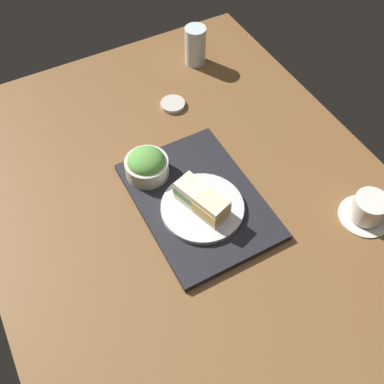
{
  "coord_description": "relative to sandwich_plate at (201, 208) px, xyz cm",
  "views": [
    {
      "loc": [
        53.38,
        -31.09,
        91.41
      ],
      "look_at": [
        -2.56,
        -0.89,
        5.0
      ],
      "focal_mm": 41.97,
      "sensor_mm": 36.0,
      "label": 1
    }
  ],
  "objects": [
    {
      "name": "drinking_glass",
      "position": [
        -52.23,
        26.8,
        3.69
      ],
      "size": [
        6.64,
        6.64,
        12.19
      ],
      "primitive_type": "cylinder",
      "color": "silver",
      "rests_on": "ground_plane"
    },
    {
      "name": "sandwich_plate",
      "position": [
        0.0,
        0.0,
        0.0
      ],
      "size": [
        20.1,
        20.1,
        1.34
      ],
      "primitive_type": "cylinder",
      "color": "silver",
      "rests_on": "serving_tray"
    },
    {
      "name": "ground_plane",
      "position": [
        -1.05,
        0.27,
        -3.9
      ],
      "size": [
        140.0,
        100.0,
        3.0
      ],
      "primitive_type": "cube",
      "color": "brown"
    },
    {
      "name": "sandwich_far",
      "position": [
        2.96,
        0.91,
        3.55
      ],
      "size": [
        8.67,
        7.64,
        5.76
      ],
      "color": "beige",
      "rests_on": "sandwich_plate"
    },
    {
      "name": "small_sauce_dish",
      "position": [
        -37.31,
        11.15,
        -1.78
      ],
      "size": [
        7.23,
        7.23,
        1.24
      ],
      "primitive_type": "cylinder",
      "color": "beige",
      "rests_on": "ground_plane"
    },
    {
      "name": "salad_bowl",
      "position": [
        -16.44,
        -6.61,
        2.7
      ],
      "size": [
        11.07,
        11.07,
        7.26
      ],
      "color": "beige",
      "rests_on": "serving_tray"
    },
    {
      "name": "coffee_cup",
      "position": [
        19.68,
        34.54,
        0.77
      ],
      "size": [
        12.51,
        12.51,
        6.88
      ],
      "color": "silver",
      "rests_on": "ground_plane"
    },
    {
      "name": "serving_tray",
      "position": [
        -3.29,
        0.95,
        -1.54
      ],
      "size": [
        39.38,
        28.2,
        1.73
      ],
      "primitive_type": "cube",
      "color": "black",
      "rests_on": "ground_plane"
    },
    {
      "name": "sandwich_near",
      "position": [
        -2.96,
        -0.91,
        3.44
      ],
      "size": [
        8.99,
        7.54,
        5.54
      ],
      "color": "#EFE5C1",
      "rests_on": "sandwich_plate"
    }
  ]
}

